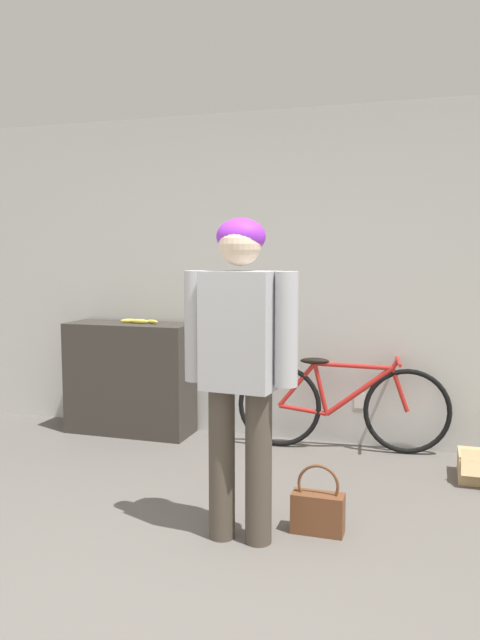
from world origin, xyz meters
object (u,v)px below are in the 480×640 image
object	(u,v)px
bicycle	(342,405)
handbag	(318,510)
person	(240,350)
banana	(140,321)

from	to	relation	value
bicycle	handbag	size ratio (longest dim) A/B	4.23
person	bicycle	distance (m)	1.80
banana	handbag	bearing A→B (deg)	-39.24
bicycle	banana	size ratio (longest dim) A/B	4.54
bicycle	banana	xyz separation A→B (m)	(-1.66, -0.03, 0.59)
bicycle	handbag	distance (m)	1.48
person	bicycle	world-z (taller)	person
handbag	bicycle	bearing A→B (deg)	93.27
banana	handbag	world-z (taller)	banana
person	bicycle	xyz separation A→B (m)	(0.29, 1.66, -0.66)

